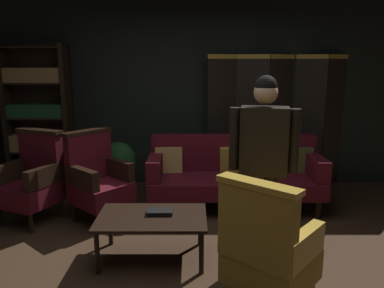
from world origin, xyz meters
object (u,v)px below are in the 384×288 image
(bookshelf, at_px, (41,115))
(folding_screen, at_px, (281,119))
(book_black_cloth, at_px, (162,212))
(armchair_wing_right, at_px, (35,179))
(potted_plant, at_px, (120,166))
(armchair_wing_left, at_px, (100,179))
(armchair_gilt_accent, at_px, (269,250))
(standing_figure, at_px, (265,155))
(coffee_table, at_px, (154,221))
(velvet_couch, at_px, (236,171))

(bookshelf, bearing_deg, folding_screen, 1.75)
(folding_screen, distance_m, book_black_cloth, 2.69)
(armchair_wing_right, distance_m, potted_plant, 1.11)
(folding_screen, bearing_deg, armchair_wing_left, -151.48)
(bookshelf, distance_m, armchair_gilt_accent, 3.96)
(standing_figure, bearing_deg, armchair_wing_left, 148.96)
(armchair_wing_left, bearing_deg, book_black_cloth, -47.32)
(armchair_wing_right, bearing_deg, armchair_gilt_accent, -35.13)
(folding_screen, bearing_deg, bookshelf, -178.25)
(coffee_table, distance_m, potted_plant, 1.73)
(armchair_wing_left, relative_size, standing_figure, 0.61)
(velvet_couch, height_order, armchair_wing_right, armchair_wing_right)
(potted_plant, relative_size, book_black_cloth, 3.23)
(coffee_table, bearing_deg, velvet_couch, 55.84)
(velvet_couch, bearing_deg, standing_figure, -86.90)
(armchair_wing_right, xyz_separation_m, standing_figure, (2.44, -1.02, 0.54))
(armchair_wing_left, height_order, potted_plant, armchair_wing_left)
(bookshelf, relative_size, armchair_gilt_accent, 1.97)
(armchair_wing_left, distance_m, standing_figure, 2.04)
(book_black_cloth, bearing_deg, coffee_table, -143.17)
(armchair_wing_left, xyz_separation_m, book_black_cloth, (0.78, -0.85, -0.05))
(folding_screen, xyz_separation_m, standing_figure, (-0.65, -2.29, 0.04))
(armchair_wing_right, relative_size, standing_figure, 0.61)
(coffee_table, bearing_deg, armchair_gilt_accent, -40.22)
(armchair_wing_right, xyz_separation_m, potted_plant, (0.85, 0.72, -0.05))
(armchair_wing_left, bearing_deg, folding_screen, 28.52)
(coffee_table, height_order, standing_figure, standing_figure)
(bookshelf, height_order, potted_plant, bookshelf)
(armchair_gilt_accent, relative_size, armchair_wing_right, 1.00)
(folding_screen, height_order, book_black_cloth, folding_screen)
(bookshelf, xyz_separation_m, potted_plant, (1.19, -0.45, -0.62))
(coffee_table, height_order, potted_plant, potted_plant)
(folding_screen, height_order, armchair_wing_left, folding_screen)
(bookshelf, height_order, velvet_couch, bookshelf)
(armchair_gilt_accent, xyz_separation_m, standing_figure, (0.07, 0.65, 0.54))
(book_black_cloth, bearing_deg, folding_screen, 53.61)
(bookshelf, bearing_deg, armchair_gilt_accent, -46.30)
(armchair_gilt_accent, height_order, standing_figure, standing_figure)
(armchair_gilt_accent, xyz_separation_m, book_black_cloth, (-0.84, 0.82, -0.05))
(folding_screen, bearing_deg, book_black_cloth, -126.39)
(folding_screen, relative_size, standing_figure, 1.23)
(bookshelf, distance_m, standing_figure, 3.53)
(standing_figure, bearing_deg, armchair_gilt_accent, -95.93)
(armchair_gilt_accent, distance_m, potted_plant, 2.83)
(bookshelf, distance_m, book_black_cloth, 2.82)
(coffee_table, bearing_deg, armchair_wing_right, 148.41)
(armchair_gilt_accent, bearing_deg, armchair_wing_left, 134.16)
(coffee_table, distance_m, standing_figure, 1.18)
(folding_screen, distance_m, coffee_table, 2.78)
(folding_screen, relative_size, armchair_gilt_accent, 2.01)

